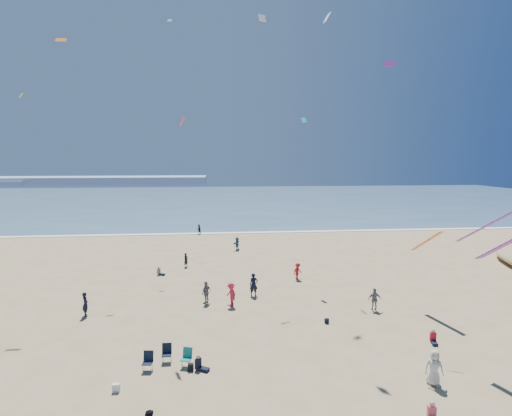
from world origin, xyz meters
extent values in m
cube|color=#476B84|center=(0.00, 95.00, 0.03)|extent=(220.00, 100.00, 0.06)
cube|color=white|center=(0.00, 45.00, 0.04)|extent=(220.00, 1.20, 0.08)
cube|color=#7A8EA8|center=(-60.00, 170.00, 1.60)|extent=(110.00, 20.00, 3.20)
imported|color=black|center=(2.72, 17.10, 0.94)|extent=(0.74, 0.54, 1.88)
imported|color=red|center=(0.80, 15.11, 0.89)|extent=(1.11, 1.33, 1.78)
imported|color=black|center=(-9.63, 14.13, 0.87)|extent=(0.68, 0.76, 1.73)
imported|color=beige|center=(10.42, 3.35, 0.89)|extent=(1.00, 0.79, 1.79)
imported|color=#33558C|center=(2.23, 33.84, 0.81)|extent=(1.14, 1.53, 1.61)
imported|color=#A81821|center=(7.20, 21.17, 0.78)|extent=(1.15, 1.05, 1.56)
imported|color=slate|center=(-1.10, 15.76, 0.88)|extent=(0.96, 1.09, 1.76)
imported|color=black|center=(-3.45, 26.51, 0.74)|extent=(0.61, 0.64, 1.48)
imported|color=gray|center=(11.33, 13.08, 0.84)|extent=(1.01, 0.48, 1.68)
imported|color=black|center=(-2.89, 44.58, 0.74)|extent=(0.91, 0.88, 1.48)
cube|color=silver|center=(-5.16, 4.26, 0.20)|extent=(0.35, 0.20, 0.40)
cube|color=black|center=(-1.70, 5.87, 0.19)|extent=(0.30, 0.22, 0.38)
cube|color=black|center=(7.17, 11.14, 0.17)|extent=(0.28, 0.18, 0.34)
cube|color=#D2F223|center=(-20.13, 30.00, 17.66)|extent=(0.47, 0.59, 0.48)
cube|color=#17CBD7|center=(8.00, 23.03, 14.75)|extent=(0.43, 0.71, 0.40)
cube|color=white|center=(7.58, 14.17, 20.92)|extent=(0.46, 0.63, 0.64)
cube|color=#EE3A27|center=(-2.40, 12.62, 13.61)|extent=(0.44, 0.79, 0.57)
cube|color=orange|center=(-12.39, 20.16, 20.56)|extent=(0.85, 0.37, 0.32)
cube|color=green|center=(-5.17, 33.05, 26.48)|extent=(0.51, 0.38, 0.30)
cube|color=purple|center=(12.11, 13.81, 17.85)|extent=(0.82, 0.57, 0.43)
cube|color=white|center=(4.20, 24.29, 24.14)|extent=(0.74, 0.48, 0.65)
cube|color=#752595|center=(13.97, 5.17, 7.64)|extent=(0.35, 3.14, 2.21)
cube|color=#EF5619|center=(15.02, 12.90, 5.18)|extent=(0.35, 2.64, 1.87)
camera|label=1|loc=(-0.23, -14.32, 11.17)|focal=28.00mm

